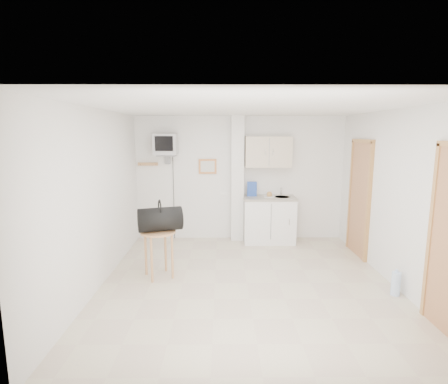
{
  "coord_description": "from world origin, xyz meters",
  "views": [
    {
      "loc": [
        -0.37,
        -4.8,
        2.16
      ],
      "look_at": [
        -0.33,
        0.6,
        1.25
      ],
      "focal_mm": 28.0,
      "sensor_mm": 36.0,
      "label": 1
    }
  ],
  "objects_px": {
    "crt_television": "(166,145)",
    "duffel_bag": "(160,219)",
    "water_bottle": "(396,284)",
    "round_table": "(158,239)"
  },
  "relations": [
    {
      "from": "crt_television",
      "to": "duffel_bag",
      "type": "distance_m",
      "value": 2.05
    },
    {
      "from": "crt_television",
      "to": "water_bottle",
      "type": "distance_m",
      "value": 4.55
    },
    {
      "from": "crt_television",
      "to": "water_bottle",
      "type": "height_order",
      "value": "crt_television"
    },
    {
      "from": "duffel_bag",
      "to": "water_bottle",
      "type": "distance_m",
      "value": 3.41
    },
    {
      "from": "crt_television",
      "to": "round_table",
      "type": "distance_m",
      "value": 2.22
    },
    {
      "from": "duffel_bag",
      "to": "water_bottle",
      "type": "bearing_deg",
      "value": -29.18
    },
    {
      "from": "round_table",
      "to": "duffel_bag",
      "type": "relative_size",
      "value": 1.0
    },
    {
      "from": "crt_television",
      "to": "round_table",
      "type": "bearing_deg",
      "value": -85.8
    },
    {
      "from": "duffel_bag",
      "to": "water_bottle",
      "type": "relative_size",
      "value": 1.98
    },
    {
      "from": "duffel_bag",
      "to": "crt_television",
      "type": "bearing_deg",
      "value": 77.5
    }
  ]
}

